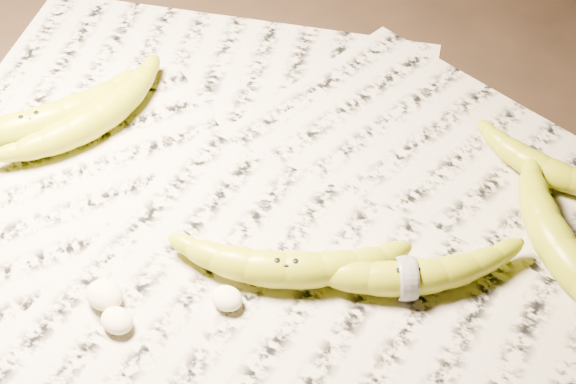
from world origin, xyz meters
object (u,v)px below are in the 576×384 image
Objects in this scene: banana_left_a at (31,124)px; banana_upper_a at (562,249)px; banana_taped at (406,276)px; banana_center at (287,268)px; banana_upper_b at (546,167)px; banana_left_b at (97,116)px.

banana_left_a is 1.08× the size of banana_upper_a.
banana_upper_a is (0.11, 0.11, 0.00)m from banana_taped.
banana_center is 0.97× the size of banana_taped.
banana_upper_b is (-0.06, 0.10, -0.00)m from banana_upper_a.
banana_center reaches higher than banana_upper_b.
banana_upper_a is at bearing -42.73° from banana_left_a.
banana_center is at bearing -103.09° from banana_upper_a.
banana_center reaches higher than banana_taped.
banana_left_a is 0.46m from banana_taped.
banana_upper_b is (0.05, 0.22, -0.00)m from banana_taped.
banana_left_a is at bearing 143.80° from banana_left_b.
banana_upper_b is at bearing 37.24° from banana_taped.
banana_taped is (0.46, 0.06, -0.00)m from banana_left_a.
banana_upper_b is at bearing -31.33° from banana_left_a.
banana_taped is (0.10, 0.06, -0.00)m from banana_center.
banana_taped is 1.35× the size of banana_upper_b.
banana_center is at bearing -92.08° from banana_left_b.
banana_left_a is 1.13× the size of banana_center.
banana_left_b is (0.05, 0.05, -0.00)m from banana_left_a.
banana_left_b is 0.53m from banana_upper_a.
banana_left_a reaches higher than banana_left_b.
banana_taped is at bearing -102.36° from banana_upper_b.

